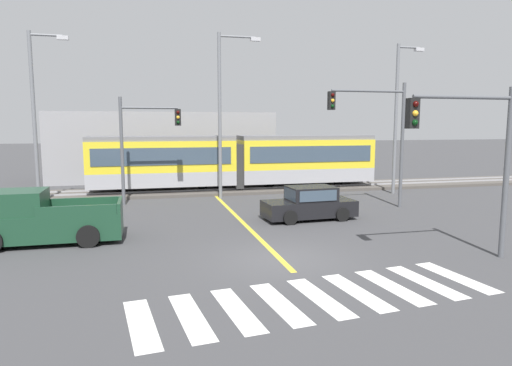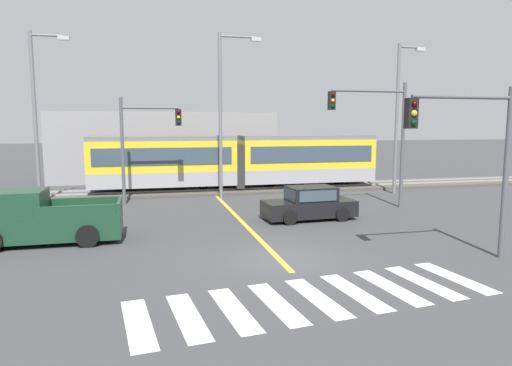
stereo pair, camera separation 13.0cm
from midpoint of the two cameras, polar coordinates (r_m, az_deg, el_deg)
ground_plane at (r=15.01m, az=2.80°, el=-9.48°), size 200.00×200.00×0.00m
track_bed at (r=29.73m, az=-5.71°, el=-0.92°), size 120.00×4.00×0.18m
rail_near at (r=29.01m, az=-5.51°, el=-0.84°), size 120.00×0.08×0.10m
rail_far at (r=30.42m, az=-5.91°, el=-0.47°), size 120.00×0.08×0.10m
light_rail_tram at (r=29.79m, az=-2.59°, el=2.92°), size 18.50×2.64×3.43m
crosswalk_stripe_0 at (r=10.77m, az=-14.50°, el=-16.67°), size 0.88×2.85×0.01m
crosswalk_stripe_1 at (r=10.91m, az=-8.51°, el=-16.16°), size 0.88×2.85×0.01m
crosswalk_stripe_2 at (r=11.17m, az=-2.78°, el=-15.52°), size 0.88×2.85×0.01m
crosswalk_stripe_3 at (r=11.52m, az=2.62°, el=-14.78°), size 0.88×2.85×0.01m
crosswalk_stripe_4 at (r=11.97m, az=7.62°, el=-13.98°), size 0.88×2.85×0.01m
crosswalk_stripe_5 at (r=12.50m, az=12.19°, el=-13.14°), size 0.88×2.85×0.01m
crosswalk_stripe_6 at (r=13.09m, az=16.35°, el=-12.31°), size 0.88×2.85×0.01m
crosswalk_stripe_7 at (r=13.75m, az=20.10°, el=-11.50°), size 0.88×2.85×0.01m
crosswalk_stripe_8 at (r=14.47m, az=23.47°, el=-10.73°), size 0.88×2.85×0.01m
lane_centre_line at (r=20.64m, az=-1.98°, el=-4.80°), size 0.20×14.78×0.01m
sedan_crossing at (r=21.08m, az=6.51°, el=-2.66°), size 4.29×2.10×1.52m
pickup_truck at (r=18.49m, az=-25.41°, el=-4.29°), size 5.41×2.26×1.98m
traffic_light_near_right at (r=15.77m, az=25.31°, el=4.31°), size 3.75×0.38×5.51m
traffic_light_far_left at (r=25.44m, az=-14.15°, el=5.78°), size 3.25×0.38×5.79m
traffic_light_mid_right at (r=24.24m, az=14.92°, el=6.95°), size 4.25×0.38×6.46m
street_lamp_west at (r=26.65m, az=-25.83°, el=8.26°), size 1.99×0.28×9.10m
street_lamp_centre at (r=26.72m, az=-4.23°, el=9.55°), size 2.50×0.28×9.50m
street_lamp_east at (r=29.90m, az=17.22°, el=8.55°), size 1.79×0.28×9.22m
building_backdrop_far at (r=37.56m, az=-11.57°, el=4.59°), size 17.07×6.00×5.27m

